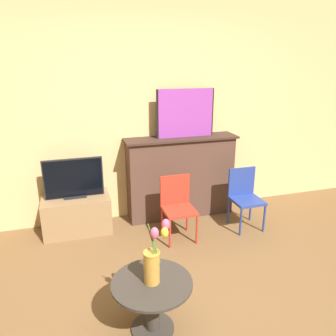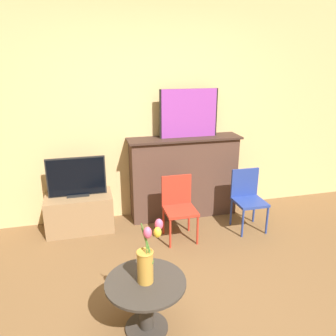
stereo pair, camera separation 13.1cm
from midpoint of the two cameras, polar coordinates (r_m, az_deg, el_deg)
name	(u,v)px [view 2 (the right image)]	position (r m, az deg, el deg)	size (l,w,h in m)	color
ground_plane	(206,334)	(2.72, 8.20, -26.77)	(14.00, 14.00, 0.00)	brown
wall_back	(148,110)	(4.01, -2.61, 10.14)	(8.00, 0.06, 2.70)	tan
fireplace_mantel	(184,176)	(4.13, 3.66, -1.39)	(1.39, 0.35, 1.03)	#4C3328
painting	(189,113)	(3.96, 4.62, 9.47)	(0.72, 0.03, 0.57)	black
tv_stand	(80,212)	(4.00, -14.19, -7.50)	(0.76, 0.43, 0.43)	olive
tv_monitor	(77,177)	(3.84, -14.69, -1.60)	(0.65, 0.12, 0.46)	black
chair_red	(179,204)	(3.65, 2.90, -6.26)	(0.34, 0.34, 0.71)	#B22D1E
chair_blue	(248,196)	(3.98, 14.61, -4.69)	(0.34, 0.34, 0.71)	navy
side_table	(146,298)	(2.55, -2.28, -21.66)	(0.58, 0.58, 0.42)	#332D28
vase_tulips	(147,259)	(2.35, -2.07, -15.66)	(0.18, 0.15, 0.49)	#B78433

